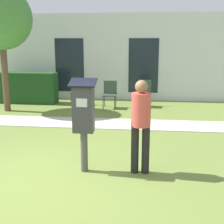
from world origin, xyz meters
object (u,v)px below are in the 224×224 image
outdoor_chair_middle (110,92)px  outdoor_chair_right (145,91)px  parking_meter (83,113)px  person_standing (141,120)px  outdoor_chair_left (78,90)px

outdoor_chair_middle → outdoor_chair_right: bearing=26.1°
outdoor_chair_middle → parking_meter: bearing=-79.4°
person_standing → outdoor_chair_right: 5.64m
outdoor_chair_right → outdoor_chair_middle: bearing=179.9°
person_standing → outdoor_chair_middle: (-1.16, 5.25, -0.40)m
parking_meter → outdoor_chair_right: bearing=80.6°
parking_meter → outdoor_chair_middle: 5.32m
outdoor_chair_right → outdoor_chair_left: bearing=163.6°
person_standing → outdoor_chair_left: 6.04m
outdoor_chair_left → outdoor_chair_right: size_ratio=1.00×
person_standing → outdoor_chair_middle: person_standing is taller
outdoor_chair_left → outdoor_chair_right: bearing=21.9°
parking_meter → outdoor_chair_middle: (-0.21, 5.29, -0.49)m
parking_meter → outdoor_chair_left: 5.79m
parking_meter → outdoor_chair_right: size_ratio=1.77×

